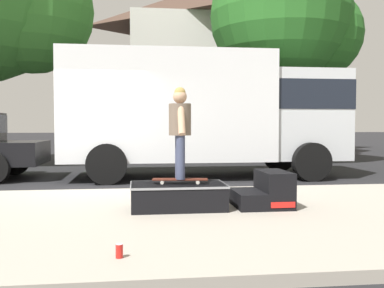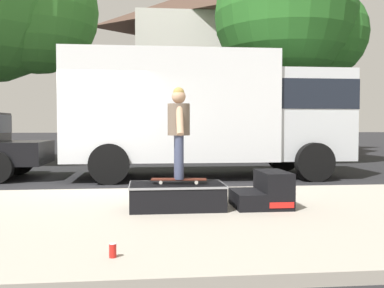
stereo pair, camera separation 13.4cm
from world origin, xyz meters
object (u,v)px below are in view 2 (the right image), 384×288
(street_tree_main, at_px, (293,20))
(skater_kid, at_px, (179,125))
(skate_box, at_px, (177,195))
(box_truck, at_px, (208,109))
(kicker_ramp, at_px, (265,192))
(skateboard, at_px, (179,180))
(soda_can, at_px, (113,251))

(street_tree_main, bearing_deg, skater_kid, -118.44)
(skater_kid, bearing_deg, skate_box, -166.51)
(box_truck, bearing_deg, skate_box, -103.40)
(box_truck, bearing_deg, kicker_ramp, -88.38)
(box_truck, bearing_deg, street_tree_main, 45.63)
(skateboard, height_order, box_truck, box_truck)
(kicker_ramp, height_order, street_tree_main, street_tree_main)
(skateboard, bearing_deg, kicker_ramp, -0.35)
(kicker_ramp, relative_size, skateboard, 1.04)
(box_truck, height_order, street_tree_main, street_tree_main)
(skater_kid, xyz_separation_m, soda_can, (-0.77, -2.29, -1.12))
(kicker_ramp, bearing_deg, box_truck, 91.62)
(kicker_ramp, distance_m, skateboard, 1.27)
(skateboard, bearing_deg, skate_box, -166.51)
(street_tree_main, bearing_deg, kicker_ramp, -111.24)
(skater_kid, relative_size, street_tree_main, 0.18)
(skater_kid, height_order, soda_can, skater_kid)
(skateboard, xyz_separation_m, street_tree_main, (4.45, 8.22, 4.27))
(skateboard, height_order, skater_kid, skater_kid)
(skate_box, height_order, soda_can, skate_box)
(kicker_ramp, bearing_deg, soda_can, -131.62)
(box_truck, xyz_separation_m, street_tree_main, (3.33, 3.41, 3.10))
(skate_box, bearing_deg, soda_can, -108.05)
(skate_box, bearing_deg, street_tree_main, 61.42)
(skate_box, relative_size, kicker_ramp, 1.61)
(skate_box, distance_m, kicker_ramp, 1.28)
(kicker_ramp, bearing_deg, skateboard, 179.65)
(skate_box, xyz_separation_m, skateboard, (0.03, 0.01, 0.22))
(skateboard, distance_m, box_truck, 5.08)
(skater_kid, height_order, box_truck, box_truck)
(kicker_ramp, xyz_separation_m, street_tree_main, (3.20, 8.23, 4.47))
(skate_box, xyz_separation_m, street_tree_main, (4.48, 8.23, 4.49))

